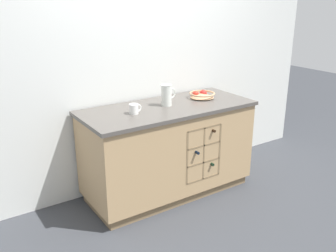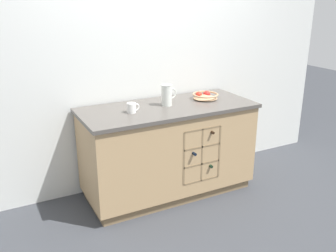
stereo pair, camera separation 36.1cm
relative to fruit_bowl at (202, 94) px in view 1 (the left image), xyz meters
name	(u,v)px [view 1 (the left image)]	position (x,y,z in m)	size (l,w,h in m)	color
ground_plane	(168,191)	(-0.45, -0.06, -0.95)	(14.00, 14.00, 0.00)	#383A3F
back_wall	(146,62)	(-0.45, 0.35, 0.33)	(4.40, 0.06, 2.55)	silver
kitchen_island	(168,150)	(-0.45, -0.06, -0.49)	(1.68, 0.74, 0.91)	olive
fruit_bowl	(202,94)	(0.00, 0.00, 0.00)	(0.26, 0.26, 0.08)	tan
white_pitcher	(167,95)	(-0.45, -0.03, 0.07)	(0.16, 0.10, 0.20)	silver
ceramic_mug	(134,109)	(-0.83, -0.09, 0.01)	(0.12, 0.08, 0.09)	white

